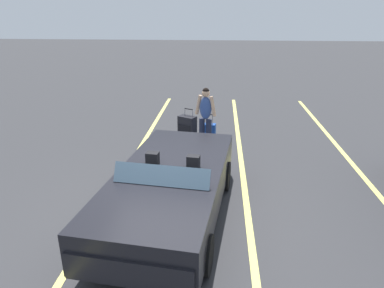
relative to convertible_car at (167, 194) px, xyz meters
name	(u,v)px	position (x,y,z in m)	size (l,w,h in m)	color
ground_plane	(171,217)	(-0.21, 0.02, -0.59)	(80.00, 80.00, 0.00)	#333335
lot_line_near	(100,214)	(-0.21, -1.29, -0.59)	(18.00, 0.12, 0.01)	#EAE066
lot_line_mid	(249,221)	(-0.21, 1.41, -0.59)	(18.00, 0.12, 0.01)	#EAE066
convertible_car	(167,194)	(0.00, 0.00, 0.00)	(4.31, 2.23, 1.24)	black
suitcase_large_black	(187,129)	(-4.16, -0.05, -0.22)	(0.47, 0.56, 0.94)	black
suitcase_medium_bright	(200,147)	(-2.95, 0.38, -0.28)	(0.39, 0.46, 0.62)	#1E479E
suitcase_small_carryon	(209,132)	(-4.26, 0.57, -0.34)	(0.26, 0.37, 0.81)	#1E479E
traveler_person	(205,115)	(-3.67, 0.48, 0.34)	(0.32, 0.59, 1.65)	#1E2338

